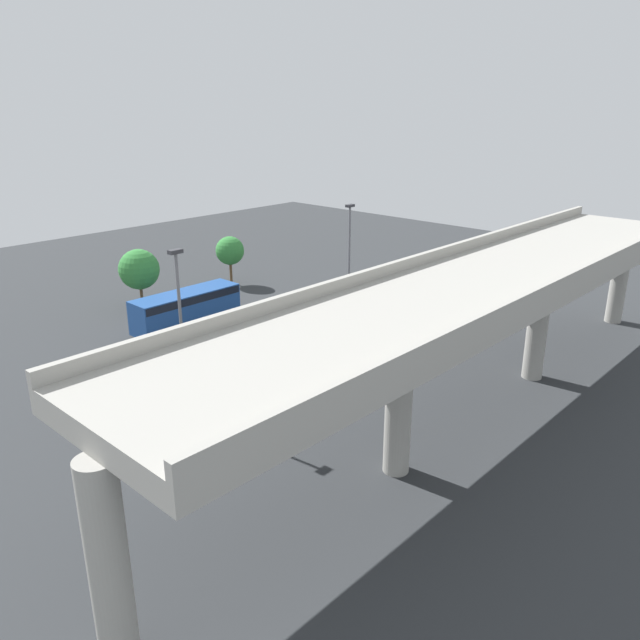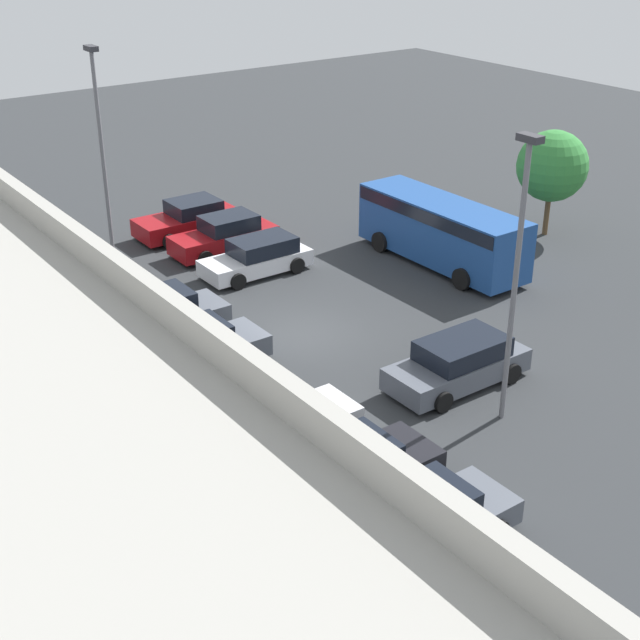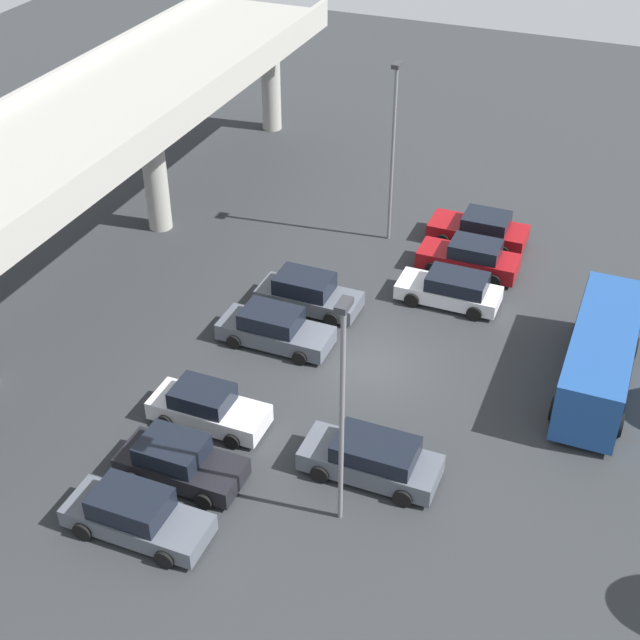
% 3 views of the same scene
% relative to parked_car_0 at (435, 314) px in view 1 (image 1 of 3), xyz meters
% --- Properties ---
extents(ground_plane, '(91.15, 91.15, 0.00)m').
position_rel_parked_car_0_xyz_m(ground_plane, '(11.06, -4.20, -0.74)').
color(ground_plane, '#2D3033').
extents(highway_overpass, '(42.13, 7.38, 8.24)m').
position_rel_parked_car_0_xyz_m(highway_overpass, '(11.06, 9.61, 6.09)').
color(highway_overpass, '#9E9B93').
rests_on(highway_overpass, ground_plane).
extents(parked_car_0, '(2.07, 4.83, 1.60)m').
position_rel_parked_car_0_xyz_m(parked_car_0, '(0.00, 0.00, 0.00)').
color(parked_car_0, '#515660').
rests_on(parked_car_0, ground_plane).
extents(parked_car_1, '(2.15, 4.40, 1.56)m').
position_rel_parked_car_0_xyz_m(parked_car_1, '(2.66, -0.07, -0.02)').
color(parked_car_1, black).
rests_on(parked_car_1, ground_plane).
extents(parked_car_2, '(1.98, 4.43, 1.56)m').
position_rel_parked_car_0_xyz_m(parked_car_2, '(5.54, 0.35, -0.02)').
color(parked_car_2, silver).
rests_on(parked_car_2, ground_plane).
extents(parked_car_3, '(2.09, 4.76, 1.58)m').
position_rel_parked_car_0_xyz_m(parked_car_3, '(11.00, 0.12, -0.01)').
color(parked_car_3, '#515660').
rests_on(parked_car_3, ground_plane).
extents(parked_car_4, '(2.10, 4.54, 1.61)m').
position_rel_parked_car_0_xyz_m(parked_car_4, '(13.95, -0.15, 0.01)').
color(parked_car_4, '#515660').
rests_on(parked_car_4, ground_plane).
extents(parked_car_5, '(2.07, 4.54, 1.48)m').
position_rel_parked_car_0_xyz_m(parked_car_5, '(16.68, -5.90, -0.03)').
color(parked_car_5, silver).
rests_on(parked_car_5, ground_plane).
extents(parked_car_6, '(2.04, 4.63, 1.63)m').
position_rel_parked_car_0_xyz_m(parked_car_6, '(19.52, -6.02, 0.02)').
color(parked_car_6, maroon).
rests_on(parked_car_6, ground_plane).
extents(parked_car_7, '(2.25, 4.74, 1.60)m').
position_rel_parked_car_0_xyz_m(parked_car_7, '(22.38, -5.80, -0.00)').
color(parked_car_7, maroon).
rests_on(parked_car_7, ground_plane).
extents(parked_car_8, '(2.16, 4.80, 1.55)m').
position_rel_parked_car_0_xyz_m(parked_car_8, '(5.25, -6.18, 0.01)').
color(parked_car_8, '#515660').
rests_on(parked_car_8, ground_plane).
extents(shuttle_bus, '(8.16, 2.62, 2.68)m').
position_rel_parked_car_0_xyz_m(shuttle_bus, '(13.12, -12.68, 0.86)').
color(shuttle_bus, '#1E478C').
rests_on(shuttle_bus, ground_plane).
extents(lamp_post_near_aisle, '(0.70, 0.35, 8.91)m').
position_rel_parked_car_0_xyz_m(lamp_post_near_aisle, '(21.13, -1.52, 4.42)').
color(lamp_post_near_aisle, slate).
rests_on(lamp_post_near_aisle, ground_plane).
extents(lamp_post_mid_lot, '(0.70, 0.35, 8.54)m').
position_rel_parked_car_0_xyz_m(lamp_post_mid_lot, '(3.03, -5.86, 4.23)').
color(lamp_post_mid_lot, slate).
rests_on(lamp_post_mid_lot, ground_plane).
extents(tree_front_left, '(2.53, 2.53, 4.35)m').
position_rel_parked_car_0_xyz_m(tree_front_left, '(3.60, -19.26, 2.33)').
color(tree_front_left, brown).
rests_on(tree_front_left, ground_plane).
extents(tree_front_centre, '(3.17, 3.17, 4.79)m').
position_rel_parked_car_0_xyz_m(tree_front_centre, '(12.91, -19.00, 2.46)').
color(tree_front_centre, brown).
rests_on(tree_front_centre, ground_plane).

